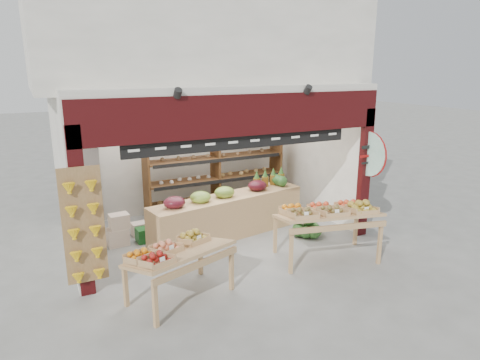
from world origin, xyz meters
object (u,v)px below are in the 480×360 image
object	(u,v)px
mid_counter	(228,214)
watermelon_pile	(307,227)
cardboard_stack	(130,231)
display_table_left	(171,253)
display_table_right	(327,213)
back_shelving	(215,164)
refrigerator	(83,186)

from	to	relation	value
mid_counter	watermelon_pile	xyz separation A→B (m)	(1.48, -0.73, -0.30)
cardboard_stack	display_table_left	distance (m)	2.56
mid_counter	display_table_left	world-z (taller)	mid_counter
display_table_right	cardboard_stack	bearing A→B (deg)	142.39
display_table_right	watermelon_pile	size ratio (longest dim) A/B	3.00
back_shelving	display_table_right	world-z (taller)	back_shelving
back_shelving	cardboard_stack	xyz separation A→B (m)	(-2.27, -0.86, -0.98)
back_shelving	watermelon_pile	world-z (taller)	back_shelving
refrigerator	cardboard_stack	distance (m)	1.50
back_shelving	mid_counter	world-z (taller)	back_shelving
cardboard_stack	refrigerator	bearing A→B (deg)	122.02
display_table_left	watermelon_pile	world-z (taller)	display_table_left
cardboard_stack	mid_counter	bearing A→B (deg)	-16.33
cardboard_stack	mid_counter	world-z (taller)	mid_counter
display_table_right	watermelon_pile	xyz separation A→B (m)	(0.34, 1.07, -0.71)
display_table_left	display_table_right	world-z (taller)	display_table_right
display_table_left	cardboard_stack	bearing A→B (deg)	92.28
cardboard_stack	display_table_right	xyz separation A→B (m)	(3.07, -2.37, 0.66)
refrigerator	cardboard_stack	size ratio (longest dim) A/B	2.01
refrigerator	display_table_left	xyz separation A→B (m)	(0.79, -3.61, -0.22)
back_shelving	display_table_right	distance (m)	3.34
mid_counter	display_table_left	bearing A→B (deg)	-133.32
refrigerator	mid_counter	bearing A→B (deg)	-24.29
refrigerator	display_table_left	size ratio (longest dim) A/B	1.12
back_shelving	display_table_left	bearing A→B (deg)	-122.83
display_table_right	back_shelving	bearing A→B (deg)	104.04
back_shelving	watermelon_pile	size ratio (longest dim) A/B	5.14
mid_counter	display_table_right	bearing A→B (deg)	-57.59
refrigerator	display_table_right	world-z (taller)	refrigerator
back_shelving	watermelon_pile	bearing A→B (deg)	-62.04
back_shelving	watermelon_pile	xyz separation A→B (m)	(1.14, -2.15, -1.04)
back_shelving	watermelon_pile	distance (m)	2.65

